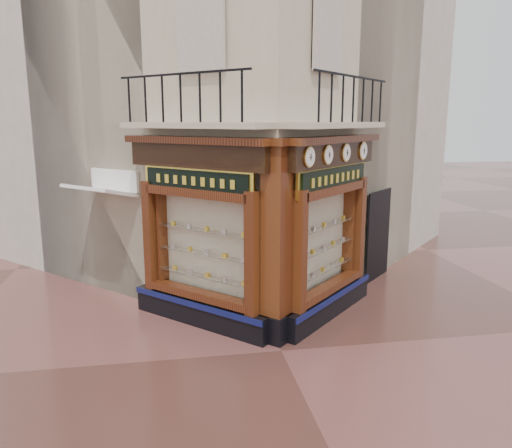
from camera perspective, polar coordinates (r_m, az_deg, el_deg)
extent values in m
plane|color=#4B2923|center=(9.78, 2.90, -14.28)|extent=(80.00, 80.00, 0.00)
cube|color=beige|center=(14.96, -2.31, 18.28)|extent=(11.31, 11.31, 12.00)
cube|color=beige|center=(17.26, -11.91, 15.50)|extent=(11.31, 11.31, 11.00)
cube|color=beige|center=(17.81, 4.83, 15.58)|extent=(11.31, 11.31, 11.00)
cube|color=black|center=(10.89, -6.41, -9.97)|extent=(2.72, 2.72, 0.55)
cube|color=#0E1346|center=(10.68, -7.12, -9.20)|extent=(2.50, 2.50, 0.12)
cube|color=#331209|center=(9.58, -0.32, -3.47)|extent=(0.37, 0.37, 2.45)
cube|color=#331209|center=(11.39, -11.87, -1.28)|extent=(0.37, 0.37, 2.45)
cube|color=#FFE8C1|center=(10.68, -5.42, -2.08)|extent=(1.80, 1.80, 2.10)
cube|color=black|center=(10.16, -6.77, 7.76)|extent=(2.69, 2.69, 0.50)
cube|color=#331209|center=(10.10, -7.08, 9.49)|extent=(2.86, 2.86, 0.14)
cube|color=black|center=(11.40, 8.33, -9.02)|extent=(2.72, 2.72, 0.55)
cube|color=#0E1346|center=(11.25, 9.23, -8.17)|extent=(2.50, 2.50, 0.12)
cube|color=#331209|center=(9.77, 4.85, -3.23)|extent=(0.37, 0.37, 2.45)
cube|color=#331209|center=(12.20, 11.52, -0.40)|extent=(0.37, 0.37, 2.45)
cube|color=#FFE8C1|center=(11.11, 7.04, -1.57)|extent=(1.80, 1.80, 2.10)
cube|color=black|center=(10.70, 8.76, 7.90)|extent=(2.69, 2.69, 0.50)
cube|color=#331209|center=(10.66, 9.15, 9.55)|extent=(2.86, 2.86, 0.14)
cube|color=black|center=(10.11, 2.28, -11.66)|extent=(0.78, 0.78, 0.55)
cube|color=#331209|center=(9.52, 2.37, -0.96)|extent=(0.64, 0.64, 3.50)
cube|color=#331209|center=(9.29, 2.46, 9.39)|extent=(0.85, 0.85, 0.14)
cube|color=beige|center=(10.08, -7.20, 11.14)|extent=(2.97, 2.97, 0.12)
cube|color=black|center=(9.87, -8.69, 16.61)|extent=(2.36, 2.36, 0.04)
cube|color=beige|center=(10.64, 9.30, 11.10)|extent=(2.97, 2.97, 0.12)
cube|color=black|center=(10.54, 11.16, 16.21)|extent=(2.36, 2.36, 0.04)
cylinder|color=gold|center=(9.47, 6.07, 7.62)|extent=(0.31, 0.31, 0.39)
cylinder|color=white|center=(9.46, 6.23, 7.61)|extent=(0.25, 0.25, 0.34)
cube|color=black|center=(9.45, 6.31, 7.60)|extent=(0.02, 0.02, 0.13)
cube|color=black|center=(9.45, 6.31, 7.60)|extent=(0.08, 0.08, 0.01)
cylinder|color=gold|center=(10.14, 8.19, 7.83)|extent=(0.31, 0.31, 0.39)
cylinder|color=white|center=(10.13, 8.34, 7.82)|extent=(0.25, 0.25, 0.33)
cube|color=black|center=(10.12, 8.42, 7.82)|extent=(0.02, 0.02, 0.13)
cube|color=black|center=(10.12, 8.42, 7.82)|extent=(0.08, 0.08, 0.01)
cylinder|color=gold|center=(10.89, 10.21, 8.02)|extent=(0.31, 0.31, 0.38)
cylinder|color=white|center=(10.88, 10.35, 8.02)|extent=(0.25, 0.25, 0.33)
cube|color=black|center=(10.87, 10.42, 8.01)|extent=(0.02, 0.02, 0.13)
cube|color=black|center=(10.87, 10.42, 8.01)|extent=(0.08, 0.08, 0.01)
cylinder|color=gold|center=(11.70, 12.09, 8.19)|extent=(0.33, 0.33, 0.41)
cylinder|color=white|center=(11.69, 12.22, 8.19)|extent=(0.26, 0.26, 0.35)
cube|color=black|center=(11.69, 12.29, 8.18)|extent=(0.02, 0.02, 0.14)
cube|color=black|center=(11.69, 12.29, 8.18)|extent=(0.08, 0.08, 0.01)
cube|color=yellow|center=(10.18, -6.85, 4.94)|extent=(2.08, 2.08, 0.56)
cube|color=black|center=(10.15, -7.00, 4.92)|extent=(1.94, 1.94, 0.42)
cube|color=yellow|center=(10.73, 8.87, 5.23)|extent=(2.21, 2.21, 0.59)
cube|color=black|center=(10.71, 9.06, 5.21)|extent=(2.06, 2.06, 0.44)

